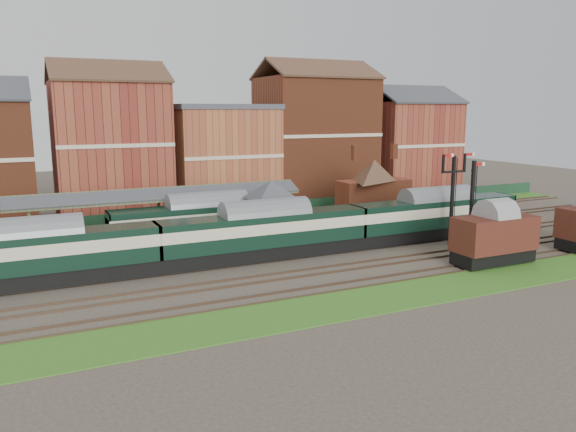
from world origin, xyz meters
name	(u,v)px	position (x,y,z in m)	size (l,w,h in m)	color
ground	(319,253)	(0.00, 0.00, 0.00)	(160.00, 160.00, 0.00)	#473D33
grass_back	(250,220)	(0.00, 16.00, 0.03)	(90.00, 4.50, 0.06)	#2D6619
grass_front	(406,294)	(0.00, -12.00, 0.03)	(90.00, 5.00, 0.06)	#2D6619
fence	(243,210)	(0.00, 18.00, 0.75)	(90.00, 0.12, 1.50)	#193823
platform	(225,230)	(-5.00, 9.75, 0.50)	(55.00, 3.40, 1.00)	#2D2D2D
signal_box	(271,212)	(-3.00, 3.25, 3.19)	(5.40, 5.40, 6.00)	#637B57
brick_hut	(350,227)	(5.00, 3.25, 1.20)	(3.20, 2.64, 2.94)	maroon
station_building	(374,185)	(12.00, 9.75, 3.96)	(8.10, 8.10, 5.90)	brown
canopy	(161,192)	(-11.00, 9.75, 4.58)	(26.00, 3.89, 4.08)	#4E5233
semaphore_bracket	(453,194)	(12.04, -2.50, 4.63)	(3.60, 0.25, 8.18)	black
semaphore_siding	(472,209)	(10.02, -7.00, 4.16)	(1.23, 0.25, 8.00)	black
town_backdrop	(220,151)	(-0.18, 25.00, 7.00)	(69.00, 10.00, 16.00)	brown
dmu_train	(265,231)	(-4.95, 0.00, 2.35)	(52.09, 2.74, 4.00)	black
platform_railcar	(208,220)	(-7.71, 6.50, 2.31)	(17.10, 2.70, 3.94)	black
goods_van_a	(494,236)	(10.60, -9.00, 2.27)	(6.64, 2.88, 4.03)	black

